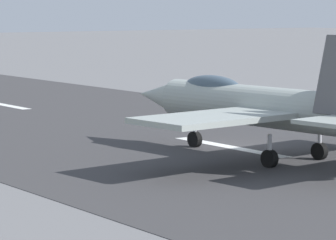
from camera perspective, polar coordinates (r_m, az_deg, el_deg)
name	(u,v)px	position (r m, az deg, el deg)	size (l,w,h in m)	color
ground_plane	(224,146)	(45.90, 3.37, -1.58)	(400.00, 400.00, 0.00)	slate
runway_strip	(224,146)	(45.88, 3.39, -1.57)	(240.00, 26.00, 0.02)	#383739
fighter_jet	(267,105)	(41.92, 5.95, 0.88)	(16.34, 14.88, 5.57)	#9CA5A0
crew_person	(222,104)	(58.24, 3.25, 0.99)	(0.51, 0.54, 1.62)	#1E2338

